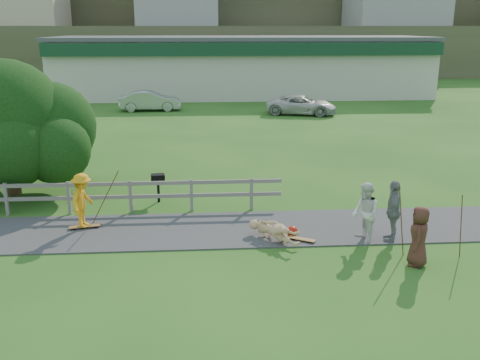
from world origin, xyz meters
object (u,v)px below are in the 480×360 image
Objects in this scene: skater_rider at (83,203)px; spectator_a at (365,213)px; car_white at (302,105)px; skater_fallen at (274,231)px; spectator_c at (419,236)px; bbq at (158,188)px; car_silver at (150,101)px; tree at (9,146)px; spectator_b at (393,211)px.

spectator_a is (8.19, -1.58, 0.05)m from skater_rider.
spectator_a is 23.09m from car_white.
skater_rider is 23.86m from car_white.
spectator_c is at bearing -68.27° from skater_fallen.
bbq is at bearing 171.97° from car_white.
car_silver is (-5.77, 25.22, 0.41)m from skater_fallen.
tree is (-11.52, 5.40, 0.92)m from spectator_a.
car_white reaches higher than bbq.
bbq is (-7.05, 5.68, -0.29)m from spectator_c.
spectator_a reaches higher than bbq.
tree reaches higher than skater_rider.
skater_fallen is at bearing -169.27° from car_silver.
spectator_c is (0.92, -1.60, -0.08)m from spectator_a.
spectator_a is 1.10× the size of spectator_c.
skater_rider is 0.96× the size of skater_fallen.
car_silver is 0.92× the size of car_white.
spectator_c is at bearing -167.18° from car_white.
car_silver reaches higher than car_white.
spectator_c is (3.49, -1.83, 0.48)m from skater_fallen.
spectator_b reaches higher than spectator_a.
car_silver is at bearing 62.34° from skater_fallen.
car_silver is 0.65× the size of tree.
spectator_a is 0.97× the size of spectator_b.
skater_rider is 5.80m from skater_fallen.
spectator_a is 1.74× the size of bbq.
car_white is (10.73, -2.48, -0.06)m from car_silver.
skater_fallen is 0.99× the size of spectator_a.
skater_fallen is at bearing -75.98° from spectator_b.
skater_fallen is 10.44m from tree.
skater_rider is 9.13m from spectator_b.
spectator_b reaches higher than skater_fallen.
tree is 5.69m from bbq.
car_white is 20.73m from bbq.
tree is at bearing 157.89° from car_white.
skater_rider is 1.64× the size of bbq.
spectator_a is (2.57, -0.23, 0.56)m from skater_fallen.
tree is at bearing 54.23° from skater_rider.
car_silver is at bearing -142.88° from spectator_b.
skater_rider is 0.95× the size of spectator_a.
car_white is at bearing -105.17° from car_silver.
tree reaches higher than spectator_c.
car_white is at bearing 165.53° from spectator_a.
spectator_a is 1.85m from spectator_c.
spectator_a reaches higher than spectator_c.
tree is 6.72× the size of bbq.
spectator_c is 24.62m from car_white.
spectator_b reaches higher than bbq.
car_silver is 4.39× the size of bbq.
bbq is (-8.52, -18.89, -0.17)m from car_white.
bbq is at bearing -132.14° from spectator_a.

